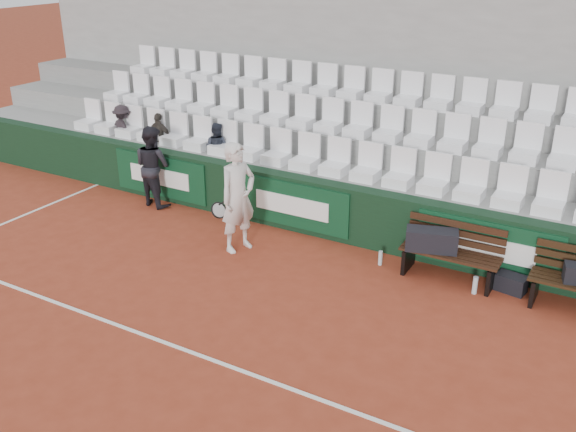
{
  "coord_description": "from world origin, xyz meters",
  "views": [
    {
      "loc": [
        4.93,
        -5.28,
        4.81
      ],
      "look_at": [
        0.53,
        2.4,
        1.0
      ],
      "focal_mm": 40.0,
      "sensor_mm": 36.0,
      "label": 1
    }
  ],
  "objects_px": {
    "sports_bag_ground": "(511,283)",
    "ball_kid": "(153,166)",
    "spectator_b": "(158,116)",
    "bench_left": "(449,266)",
    "sports_bag_left": "(432,240)",
    "tennis_player": "(238,197)",
    "spectator_c": "(216,126)",
    "water_bottle_near": "(380,258)",
    "water_bottle_far": "(475,285)",
    "spectator_a": "(121,109)"
  },
  "relations": [
    {
      "from": "sports_bag_left",
      "to": "sports_bag_ground",
      "type": "bearing_deg",
      "value": 6.76
    },
    {
      "from": "water_bottle_near",
      "to": "spectator_a",
      "type": "height_order",
      "value": "spectator_a"
    },
    {
      "from": "sports_bag_ground",
      "to": "ball_kid",
      "type": "xyz_separation_m",
      "value": [
        -6.85,
        0.04,
        0.66
      ]
    },
    {
      "from": "bench_left",
      "to": "sports_bag_left",
      "type": "xyz_separation_m",
      "value": [
        -0.29,
        -0.05,
        0.39
      ]
    },
    {
      "from": "water_bottle_far",
      "to": "spectator_c",
      "type": "height_order",
      "value": "spectator_c"
    },
    {
      "from": "bench_left",
      "to": "tennis_player",
      "type": "bearing_deg",
      "value": -168.18
    },
    {
      "from": "tennis_player",
      "to": "spectator_b",
      "type": "distance_m",
      "value": 3.56
    },
    {
      "from": "sports_bag_ground",
      "to": "water_bottle_far",
      "type": "distance_m",
      "value": 0.56
    },
    {
      "from": "spectator_c",
      "to": "sports_bag_left",
      "type": "bearing_deg",
      "value": 160.77
    },
    {
      "from": "spectator_c",
      "to": "spectator_b",
      "type": "bearing_deg",
      "value": -6.85
    },
    {
      "from": "bench_left",
      "to": "water_bottle_far",
      "type": "relative_size",
      "value": 5.51
    },
    {
      "from": "sports_bag_ground",
      "to": "water_bottle_near",
      "type": "relative_size",
      "value": 1.82
    },
    {
      "from": "water_bottle_near",
      "to": "spectator_c",
      "type": "xyz_separation_m",
      "value": [
        -3.93,
        1.07,
        1.39
      ]
    },
    {
      "from": "spectator_b",
      "to": "sports_bag_left",
      "type": "bearing_deg",
      "value": 165.02
    },
    {
      "from": "water_bottle_near",
      "to": "water_bottle_far",
      "type": "bearing_deg",
      "value": -5.82
    },
    {
      "from": "sports_bag_left",
      "to": "spectator_b",
      "type": "distance_m",
      "value": 6.32
    },
    {
      "from": "sports_bag_left",
      "to": "sports_bag_ground",
      "type": "height_order",
      "value": "sports_bag_left"
    },
    {
      "from": "spectator_a",
      "to": "spectator_c",
      "type": "relative_size",
      "value": 1.05
    },
    {
      "from": "bench_left",
      "to": "tennis_player",
      "type": "distance_m",
      "value": 3.53
    },
    {
      "from": "spectator_b",
      "to": "ball_kid",
      "type": "bearing_deg",
      "value": 116.23
    },
    {
      "from": "sports_bag_left",
      "to": "water_bottle_far",
      "type": "distance_m",
      "value": 0.92
    },
    {
      "from": "spectator_b",
      "to": "water_bottle_near",
      "type": "bearing_deg",
      "value": 163.33
    },
    {
      "from": "bench_left",
      "to": "ball_kid",
      "type": "height_order",
      "value": "ball_kid"
    },
    {
      "from": "sports_bag_ground",
      "to": "tennis_player",
      "type": "distance_m",
      "value": 4.45
    },
    {
      "from": "bench_left",
      "to": "water_bottle_far",
      "type": "xyz_separation_m",
      "value": [
        0.47,
        -0.24,
        -0.09
      ]
    },
    {
      "from": "tennis_player",
      "to": "spectator_b",
      "type": "height_order",
      "value": "spectator_b"
    },
    {
      "from": "water_bottle_near",
      "to": "sports_bag_left",
      "type": "bearing_deg",
      "value": 2.21
    },
    {
      "from": "sports_bag_ground",
      "to": "ball_kid",
      "type": "bearing_deg",
      "value": 179.7
    },
    {
      "from": "ball_kid",
      "to": "spectator_c",
      "type": "height_order",
      "value": "spectator_c"
    },
    {
      "from": "sports_bag_left",
      "to": "spectator_b",
      "type": "height_order",
      "value": "spectator_b"
    },
    {
      "from": "bench_left",
      "to": "water_bottle_far",
      "type": "distance_m",
      "value": 0.53
    },
    {
      "from": "tennis_player",
      "to": "spectator_c",
      "type": "xyz_separation_m",
      "value": [
        -1.64,
        1.7,
        0.58
      ]
    },
    {
      "from": "sports_bag_left",
      "to": "spectator_c",
      "type": "bearing_deg",
      "value": 167.61
    },
    {
      "from": "spectator_c",
      "to": "sports_bag_ground",
      "type": "bearing_deg",
      "value": 164.6
    },
    {
      "from": "bench_left",
      "to": "sports_bag_ground",
      "type": "bearing_deg",
      "value": 6.03
    },
    {
      "from": "ball_kid",
      "to": "water_bottle_near",
      "type": "bearing_deg",
      "value": -172.06
    },
    {
      "from": "sports_bag_left",
      "to": "ball_kid",
      "type": "distance_m",
      "value": 5.64
    },
    {
      "from": "sports_bag_ground",
      "to": "ball_kid",
      "type": "relative_size",
      "value": 0.27
    },
    {
      "from": "bench_left",
      "to": "spectator_b",
      "type": "height_order",
      "value": "spectator_b"
    },
    {
      "from": "ball_kid",
      "to": "spectator_b",
      "type": "relative_size",
      "value": 1.54
    },
    {
      "from": "sports_bag_ground",
      "to": "ball_kid",
      "type": "height_order",
      "value": "ball_kid"
    },
    {
      "from": "sports_bag_ground",
      "to": "spectator_c",
      "type": "height_order",
      "value": "spectator_c"
    },
    {
      "from": "water_bottle_far",
      "to": "spectator_c",
      "type": "xyz_separation_m",
      "value": [
        -5.49,
        1.23,
        1.38
      ]
    },
    {
      "from": "bench_left",
      "to": "sports_bag_ground",
      "type": "xyz_separation_m",
      "value": [
        0.92,
        0.1,
        -0.09
      ]
    },
    {
      "from": "water_bottle_near",
      "to": "spectator_a",
      "type": "relative_size",
      "value": 0.22
    },
    {
      "from": "sports_bag_ground",
      "to": "spectator_c",
      "type": "bearing_deg",
      "value": 171.44
    },
    {
      "from": "water_bottle_far",
      "to": "bench_left",
      "type": "bearing_deg",
      "value": 153.38
    },
    {
      "from": "tennis_player",
      "to": "spectator_b",
      "type": "bearing_deg",
      "value": 151.07
    },
    {
      "from": "sports_bag_ground",
      "to": "ball_kid",
      "type": "distance_m",
      "value": 6.89
    },
    {
      "from": "bench_left",
      "to": "sports_bag_left",
      "type": "height_order",
      "value": "sports_bag_left"
    }
  ]
}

